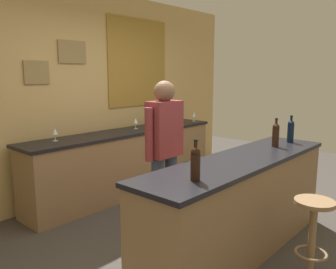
% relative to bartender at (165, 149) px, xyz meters
% --- Properties ---
extents(ground_plane, '(10.00, 10.00, 0.00)m').
position_rel_bartender_xyz_m(ground_plane, '(0.23, -0.35, -0.94)').
color(ground_plane, '#423D38').
extents(back_wall, '(6.00, 0.09, 2.80)m').
position_rel_bartender_xyz_m(back_wall, '(0.25, 1.68, 0.48)').
color(back_wall, tan).
rests_on(back_wall, ground_plane).
extents(bar_counter, '(2.49, 0.60, 0.92)m').
position_rel_bartender_xyz_m(bar_counter, '(0.23, -0.75, -0.47)').
color(bar_counter, olive).
rests_on(bar_counter, ground_plane).
extents(side_counter, '(3.09, 0.56, 0.90)m').
position_rel_bartender_xyz_m(side_counter, '(0.63, 1.30, -0.48)').
color(side_counter, olive).
rests_on(side_counter, ground_plane).
extents(bartender, '(0.52, 0.21, 1.62)m').
position_rel_bartender_xyz_m(bartender, '(0.00, 0.00, 0.00)').
color(bartender, '#384766').
rests_on(bartender, ground_plane).
extents(bar_stool, '(0.32, 0.32, 0.68)m').
position_rel_bartender_xyz_m(bar_stool, '(0.24, -1.43, -0.48)').
color(bar_stool, olive).
rests_on(bar_stool, ground_plane).
extents(wine_bottle_a, '(0.07, 0.07, 0.31)m').
position_rel_bartender_xyz_m(wine_bottle_a, '(-0.59, -0.85, 0.12)').
color(wine_bottle_a, black).
rests_on(wine_bottle_a, bar_counter).
extents(wine_bottle_b, '(0.07, 0.07, 0.31)m').
position_rel_bartender_xyz_m(wine_bottle_b, '(0.92, -0.76, 0.12)').
color(wine_bottle_b, black).
rests_on(wine_bottle_b, bar_counter).
extents(wine_bottle_c, '(0.07, 0.07, 0.31)m').
position_rel_bartender_xyz_m(wine_bottle_c, '(1.26, -0.78, 0.12)').
color(wine_bottle_c, black).
rests_on(wine_bottle_c, bar_counter).
extents(wine_glass_a, '(0.07, 0.07, 0.16)m').
position_rel_bartender_xyz_m(wine_glass_a, '(-0.43, 1.37, 0.07)').
color(wine_glass_a, silver).
rests_on(wine_glass_a, side_counter).
extents(wine_glass_b, '(0.07, 0.07, 0.16)m').
position_rel_bartender_xyz_m(wine_glass_b, '(0.84, 1.34, 0.07)').
color(wine_glass_b, silver).
rests_on(wine_glass_b, side_counter).
extents(wine_glass_c, '(0.07, 0.07, 0.16)m').
position_rel_bartender_xyz_m(wine_glass_c, '(1.68, 1.28, 0.07)').
color(wine_glass_c, silver).
rests_on(wine_glass_c, side_counter).
extents(wine_glass_d, '(0.07, 0.07, 0.16)m').
position_rel_bartender_xyz_m(wine_glass_d, '(2.04, 1.21, 0.07)').
color(wine_glass_d, silver).
rests_on(wine_glass_d, side_counter).
extents(coffee_mug, '(0.12, 0.08, 0.09)m').
position_rel_bartender_xyz_m(coffee_mug, '(1.27, 1.34, 0.01)').
color(coffee_mug, '#336699').
rests_on(coffee_mug, side_counter).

